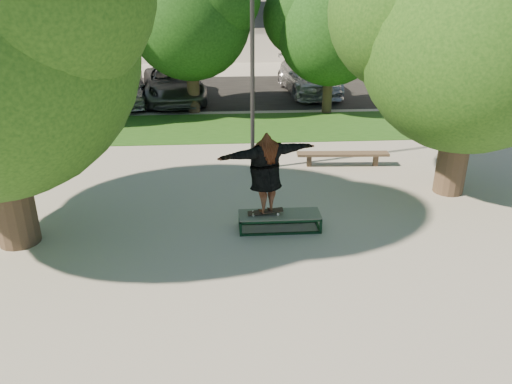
{
  "coord_description": "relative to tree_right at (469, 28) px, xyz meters",
  "views": [
    {
      "loc": [
        0.14,
        -8.65,
        5.16
      ],
      "look_at": [
        0.79,
        0.6,
        1.17
      ],
      "focal_mm": 35.0,
      "sensor_mm": 36.0,
      "label": 1
    }
  ],
  "objects": [
    {
      "name": "ground",
      "position": [
        -5.92,
        -3.08,
        -4.09
      ],
      "size": [
        120.0,
        120.0,
        0.0
      ],
      "primitive_type": "plane",
      "color": "gray",
      "rests_on": "ground"
    },
    {
      "name": "grass_strip",
      "position": [
        -4.92,
        6.42,
        -4.08
      ],
      "size": [
        30.0,
        4.0,
        0.02
      ],
      "primitive_type": "cube",
      "color": "#194614",
      "rests_on": "ground"
    },
    {
      "name": "car_grey",
      "position": [
        -7.92,
        11.07,
        -3.32
      ],
      "size": [
        3.35,
        5.9,
        1.55
      ],
      "primitive_type": "imported",
      "rotation": [
        0.0,
        0.0,
        0.14
      ],
      "color": "#5B5B60",
      "rests_on": "asphalt_strip"
    },
    {
      "name": "car_silver_a",
      "position": [
        -9.94,
        10.42,
        -3.38
      ],
      "size": [
        2.34,
        4.4,
        1.42
      ],
      "primitive_type": "imported",
      "rotation": [
        0.0,
        0.0,
        0.17
      ],
      "color": "#A1A0A5",
      "rests_on": "asphalt_strip"
    },
    {
      "name": "bench",
      "position": [
        -2.23,
        2.03,
        -3.75
      ],
      "size": [
        2.72,
        0.5,
        0.42
      ],
      "rotation": [
        0.0,
        0.0,
        -0.05
      ],
      "color": "brown",
      "rests_on": "ground"
    },
    {
      "name": "car_dark",
      "position": [
        -10.77,
        12.69,
        -3.32
      ],
      "size": [
        1.78,
        4.76,
        1.55
      ],
      "primitive_type": "imported",
      "rotation": [
        0.0,
        0.0,
        -0.03
      ],
      "color": "black",
      "rests_on": "asphalt_strip"
    },
    {
      "name": "bg_tree_right",
      "position": [
        -1.48,
        8.48,
        -0.6
      ],
      "size": [
        5.04,
        4.31,
        5.43
      ],
      "color": "#38281E",
      "rests_on": "ground"
    },
    {
      "name": "bg_tree_mid",
      "position": [
        -6.99,
        8.99,
        -0.08
      ],
      "size": [
        5.76,
        4.92,
        6.24
      ],
      "color": "#38281E",
      "rests_on": "ground"
    },
    {
      "name": "bg_tree_left",
      "position": [
        -12.49,
        7.99,
        -0.36
      ],
      "size": [
        5.28,
        4.51,
        5.77
      ],
      "color": "#38281E",
      "rests_on": "ground"
    },
    {
      "name": "grind_box",
      "position": [
        -4.56,
        -1.88,
        -3.9
      ],
      "size": [
        1.8,
        0.6,
        0.38
      ],
      "color": "black",
      "rests_on": "ground"
    },
    {
      "name": "asphalt_strip",
      "position": [
        -5.92,
        12.92,
        -4.09
      ],
      "size": [
        40.0,
        8.0,
        0.01
      ],
      "primitive_type": "cube",
      "color": "black",
      "rests_on": "ground"
    },
    {
      "name": "lamppost",
      "position": [
        -4.92,
        1.92,
        -0.94
      ],
      "size": [
        0.25,
        0.15,
        6.11
      ],
      "color": "#2D2D30",
      "rests_on": "ground"
    },
    {
      "name": "skater_rig",
      "position": [
        -4.88,
        -1.88,
        -2.75
      ],
      "size": [
        2.28,
        1.3,
        1.87
      ],
      "rotation": [
        0.0,
        0.0,
        3.48
      ],
      "color": "white",
      "rests_on": "grind_box"
    },
    {
      "name": "tree_right",
      "position": [
        0.0,
        0.0,
        0.0
      ],
      "size": [
        6.24,
        5.33,
        6.51
      ],
      "color": "#38281E",
      "rests_on": "ground"
    },
    {
      "name": "car_silver_b",
      "position": [
        -1.56,
        12.3,
        -3.29
      ],
      "size": [
        2.73,
        5.69,
        1.6
      ],
      "primitive_type": "imported",
      "rotation": [
        0.0,
        0.0,
        0.09
      ],
      "color": "#B2B1B7",
      "rests_on": "asphalt_strip"
    }
  ]
}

